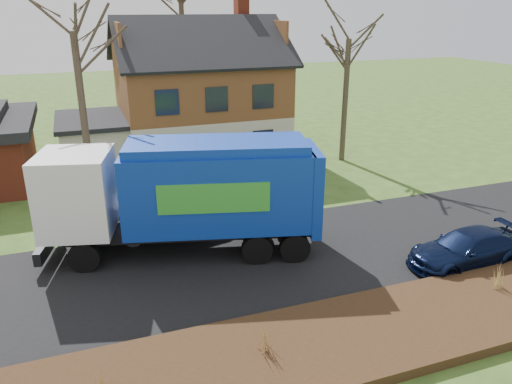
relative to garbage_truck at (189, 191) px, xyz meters
name	(u,v)px	position (x,y,z in m)	size (l,w,h in m)	color
ground	(244,262)	(1.57, -1.44, -2.42)	(120.00, 120.00, 0.00)	#314E1A
road	(244,262)	(1.57, -1.44, -2.41)	(80.00, 7.00, 0.02)	black
mulch_verge	(309,348)	(1.57, -6.74, -2.27)	(80.00, 3.50, 0.30)	black
main_house	(191,89)	(3.06, 12.47, 1.60)	(12.95, 8.95, 9.26)	#BCAF97
garbage_truck	(189,191)	(0.00, 0.00, 0.00)	(10.16, 5.00, 4.21)	black
silver_sedan	(165,214)	(-0.56, 1.98, -1.63)	(1.68, 4.80, 1.58)	#929599
navy_wagon	(467,249)	(8.82, -4.28, -1.80)	(1.76, 4.32, 1.25)	black
tree_front_west	(70,2)	(-3.13, 6.60, 6.28)	(3.55, 3.55, 10.56)	#47372A
tree_front_east	(350,17)	(11.08, 8.56, 5.58)	(3.55, 3.55, 9.85)	#443B29
grass_clump_west	(101,380)	(-3.61, -6.75, -1.72)	(0.30, 0.25, 0.80)	#AB824B
grass_clump_mid	(264,336)	(0.35, -6.61, -1.67)	(0.32, 0.27, 0.91)	#A8814A
grass_clump_east	(500,275)	(8.38, -6.19, -1.73)	(0.32, 0.26, 0.79)	tan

